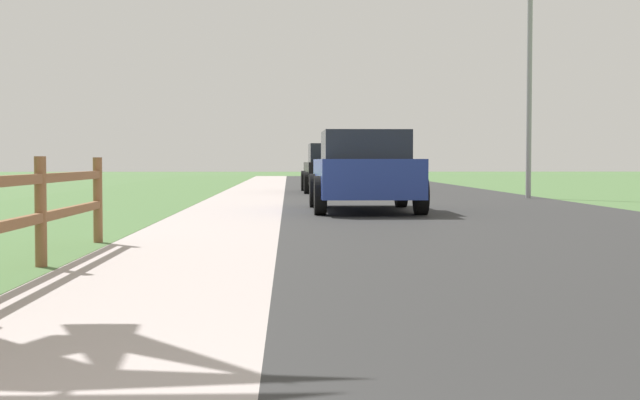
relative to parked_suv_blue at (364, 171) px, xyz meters
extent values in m
plane|color=#4A6E3C|center=(-1.63, 7.40, -0.79)|extent=(120.00, 120.00, 0.00)
cube|color=#2B2B2B|center=(1.87, 9.40, -0.79)|extent=(7.00, 66.00, 0.01)
cube|color=#AEA19D|center=(-4.63, 9.40, -0.79)|extent=(6.00, 66.00, 0.01)
cube|color=#4A6E3C|center=(-6.13, 9.40, -0.79)|extent=(5.00, 66.00, 0.00)
cylinder|color=brown|center=(-3.80, -9.65, -0.27)|extent=(0.11, 0.11, 1.04)
cylinder|color=brown|center=(-3.80, -7.08, -0.27)|extent=(0.11, 0.11, 1.04)
cube|color=navy|center=(0.00, 0.03, -0.13)|extent=(1.89, 4.59, 0.72)
cube|color=#1E232B|center=(0.00, -0.10, 0.52)|extent=(1.65, 2.07, 0.56)
cylinder|color=black|center=(0.94, -1.38, -0.43)|extent=(0.22, 0.72, 0.72)
cylinder|color=black|center=(-0.92, -1.40, -0.43)|extent=(0.22, 0.72, 0.72)
cylinder|color=black|center=(0.92, 1.46, -0.43)|extent=(0.22, 0.72, 0.72)
cylinder|color=black|center=(-0.94, 1.44, -0.43)|extent=(0.22, 0.72, 0.72)
cube|color=black|center=(-0.01, 10.97, -0.17)|extent=(1.95, 4.39, 0.67)
cube|color=#1E232B|center=(-0.01, 11.10, 0.45)|extent=(1.68, 1.93, 0.59)
cylinder|color=black|center=(0.95, 9.64, -0.46)|extent=(0.23, 0.67, 0.67)
cylinder|color=black|center=(-0.92, 9.60, -0.46)|extent=(0.23, 0.67, 0.67)
cylinder|color=black|center=(0.90, 12.33, -0.46)|extent=(0.23, 0.67, 0.67)
cylinder|color=black|center=(-0.97, 12.30, -0.46)|extent=(0.23, 0.67, 0.67)
cube|color=white|center=(0.26, 21.34, -0.22)|extent=(1.92, 4.56, 0.60)
cube|color=#1E232B|center=(0.26, 21.21, 0.37)|extent=(1.68, 2.16, 0.56)
cylinder|color=black|center=(1.22, 19.93, -0.47)|extent=(0.22, 0.65, 0.65)
cylinder|color=black|center=(-0.69, 19.92, -0.47)|extent=(0.22, 0.65, 0.65)
cylinder|color=black|center=(1.21, 22.75, -0.47)|extent=(0.22, 0.65, 0.65)
cylinder|color=black|center=(-0.70, 22.75, -0.47)|extent=(0.22, 0.65, 0.65)
cylinder|color=gray|center=(4.87, 6.01, 2.07)|extent=(0.14, 0.14, 5.72)
camera|label=1|loc=(-1.50, -18.30, 0.20)|focal=51.92mm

